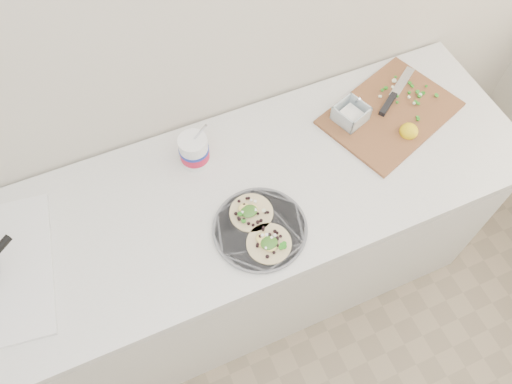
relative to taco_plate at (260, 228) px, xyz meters
name	(u,v)px	position (x,y,z in m)	size (l,w,h in m)	color
counter	(191,265)	(-0.22, 0.17, -0.47)	(2.44, 0.66, 0.90)	silver
taco_plate	(260,228)	(0.00, 0.00, 0.00)	(0.30, 0.30, 0.04)	#5B5D63
tub	(195,149)	(-0.09, 0.33, 0.05)	(0.10, 0.10, 0.22)	white
cutboard	(387,110)	(0.61, 0.25, 0.00)	(0.55, 0.46, 0.07)	brown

